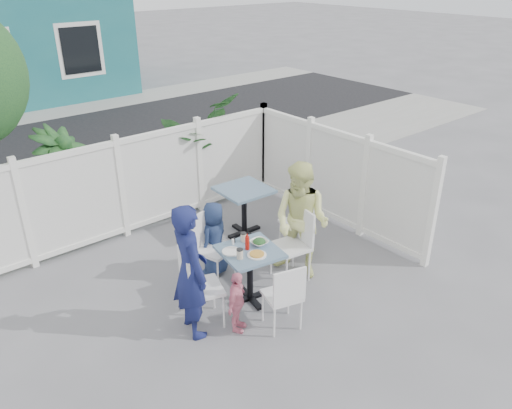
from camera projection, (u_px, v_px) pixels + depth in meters
ground at (207, 308)px, 6.35m from camera, size 80.00×80.00×0.00m
near_sidewalk at (86, 207)px, 8.97m from camera, size 24.00×2.60×0.01m
street at (21, 153)px, 11.53m from camera, size 24.00×5.00×0.01m
fence_back at (122, 190)px, 7.72m from camera, size 5.86×0.08×1.60m
fence_right at (335, 178)px, 8.15m from camera, size 0.08×3.66×1.60m
potted_shrub_a at (64, 182)px, 7.81m from camera, size 1.36×1.36×1.74m
potted_shrub_b at (192, 148)px, 9.05m from camera, size 2.15×2.05×1.86m
main_table at (250, 262)px, 6.27m from camera, size 0.81×0.81×0.74m
spare_table at (244, 199)px, 7.84m from camera, size 0.79×0.79×0.80m
chair_left at (195, 283)px, 5.83m from camera, size 0.56×0.57×1.01m
chair_right at (296, 239)px, 6.76m from camera, size 0.52×0.53×1.01m
chair_back at (210, 241)px, 6.72m from camera, size 0.55×0.54×0.99m
chair_near at (285, 293)px, 5.77m from camera, size 0.50×0.49×0.89m
chair_spare at (299, 220)px, 7.37m from camera, size 0.50×0.49×0.92m
man at (190, 271)px, 5.62m from camera, size 0.50×0.67×1.66m
woman at (301, 221)px, 6.72m from camera, size 0.84×0.96×1.65m
boy at (214, 239)px, 6.87m from camera, size 0.62×0.52×1.07m
toddler at (237, 302)px, 5.81m from camera, size 0.50×0.41×0.79m
plate_main at (257, 255)px, 6.08m from camera, size 0.24×0.24×0.01m
plate_side at (231, 251)px, 6.16m from camera, size 0.23×0.23×0.02m
salad_bowl at (259, 243)px, 6.32m from camera, size 0.22×0.22×0.05m
coffee_cup_a at (240, 254)px, 6.00m from camera, size 0.08×0.08×0.12m
coffee_cup_b at (243, 237)px, 6.38m from camera, size 0.07×0.07×0.11m
ketchup_bottle at (247, 243)px, 6.18m from camera, size 0.06×0.06×0.18m
salt_shaker at (233, 242)px, 6.31m from camera, size 0.03×0.03×0.08m
pepper_shaker at (234, 240)px, 6.36m from camera, size 0.03×0.03×0.07m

